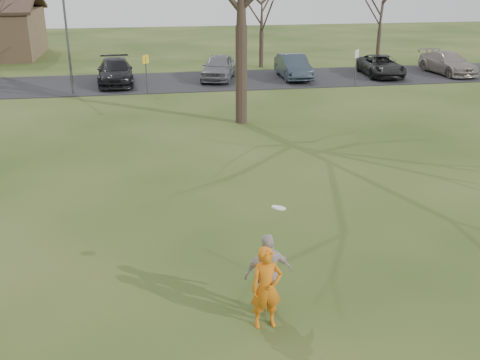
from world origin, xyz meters
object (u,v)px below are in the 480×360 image
at_px(car_3, 115,72).
at_px(car_6, 381,66).
at_px(car_4, 218,67).
at_px(player_defender, 266,288).
at_px(catching_play, 268,273).
at_px(car_7, 448,63).
at_px(car_5, 293,67).
at_px(lamp_post, 65,19).

height_order(car_3, car_6, car_3).
distance_m(car_4, car_6, 10.33).
xyz_separation_m(player_defender, catching_play, (0.12, 0.40, 0.08)).
xyz_separation_m(car_6, catching_play, (-12.79, -24.18, 0.23)).
height_order(player_defender, car_7, player_defender).
relative_size(car_4, catching_play, 1.97).
xyz_separation_m(car_3, car_6, (16.50, -0.18, -0.08)).
height_order(car_5, lamp_post, lamp_post).
bearing_deg(car_4, player_defender, -79.29).
relative_size(car_3, lamp_post, 0.79).
bearing_deg(car_6, car_4, -177.90).
relative_size(car_5, lamp_post, 0.70).
xyz_separation_m(player_defender, car_3, (-3.58, 24.76, -0.07)).
bearing_deg(lamp_post, player_defender, -75.49).
xyz_separation_m(car_7, catching_play, (-17.36, -24.15, 0.18)).
relative_size(car_7, lamp_post, 0.75).
distance_m(car_4, lamp_post, 9.40).
relative_size(car_5, car_6, 0.96).
bearing_deg(car_4, catching_play, -79.10).
height_order(car_3, lamp_post, lamp_post).
xyz_separation_m(car_5, catching_play, (-7.08, -24.30, 0.14)).
relative_size(car_4, car_6, 0.96).
xyz_separation_m(car_3, car_5, (10.78, -0.06, 0.01)).
bearing_deg(car_5, car_3, -178.89).
bearing_deg(player_defender, car_5, 71.44).
bearing_deg(car_4, car_5, 10.91).
distance_m(catching_play, lamp_post, 23.02).
relative_size(car_6, car_7, 0.97).
relative_size(player_defender, car_4, 0.38).
xyz_separation_m(car_4, car_7, (14.88, -0.61, -0.07)).
bearing_deg(car_5, car_4, 175.70).
bearing_deg(car_3, car_5, -2.48).
distance_m(car_6, car_7, 4.56).
distance_m(car_6, catching_play, 27.36).
relative_size(car_3, car_7, 1.05).
bearing_deg(lamp_post, car_7, 5.20).
xyz_separation_m(car_3, car_7, (21.06, -0.21, -0.04)).
height_order(car_3, car_7, car_3).
height_order(player_defender, car_4, player_defender).
bearing_deg(car_7, car_4, 172.15).
bearing_deg(car_3, lamp_post, -135.91).
relative_size(car_4, car_7, 0.93).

